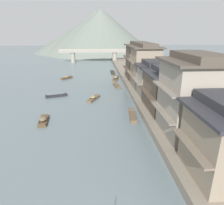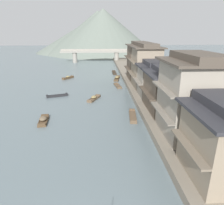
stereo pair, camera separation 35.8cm
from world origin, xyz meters
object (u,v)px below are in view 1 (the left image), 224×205
house_waterfront_far (145,66)px  stone_bridge (94,54)px  boat_moored_second (117,86)px  boat_crossing_west (133,116)px  house_waterfront_tall (168,89)px  boat_moored_third (113,73)px  house_waterfront_end (138,61)px  house_waterfront_narrow (152,79)px  boat_midriver_upstream (43,120)px  house_waterfront_second (194,96)px  boat_moored_nearest (116,78)px  boat_midriver_drifting (67,78)px  boat_upstream_distant (93,98)px  boat_moored_far (56,96)px

house_waterfront_far → stone_bridge: (-11.11, 42.85, -1.62)m
stone_bridge → boat_moored_second: bearing=-81.8°
boat_crossing_west → house_waterfront_tall: house_waterfront_tall is taller
boat_moored_third → house_waterfront_end: bearing=-65.3°
house_waterfront_narrow → house_waterfront_far: bearing=88.7°
boat_midriver_upstream → house_waterfront_end: size_ratio=0.41×
boat_moored_third → boat_midriver_upstream: 36.22m
house_waterfront_narrow → stone_bridge: 50.77m
house_waterfront_second → house_waterfront_end: same height
boat_midriver_upstream → house_waterfront_tall: 17.80m
house_waterfront_second → boat_moored_third: bearing=98.0°
boat_moored_nearest → boat_crossing_west: bearing=-89.5°
boat_moored_nearest → boat_midriver_drifting: 13.03m
boat_moored_nearest → boat_midriver_drifting: bearing=174.0°
boat_moored_nearest → boat_crossing_west: size_ratio=1.29×
house_waterfront_tall → house_waterfront_narrow: bearing=93.9°
boat_moored_third → stone_bridge: 24.74m
boat_upstream_distant → house_waterfront_narrow: bearing=-5.4°
boat_midriver_upstream → house_waterfront_narrow: 19.20m
house_waterfront_far → boat_midriver_upstream: bearing=-138.5°
boat_crossing_west → boat_upstream_distant: bearing=124.2°
boat_moored_nearest → house_waterfront_second: 32.68m
boat_moored_second → house_waterfront_tall: house_waterfront_tall is taller
boat_upstream_distant → house_waterfront_far: (10.49, 5.75, 4.90)m
boat_moored_nearest → house_waterfront_narrow: 18.61m
boat_moored_second → boat_midriver_drifting: boat_midriver_drifting is taller
boat_moored_far → boat_midriver_drifting: size_ratio=1.19×
house_waterfront_far → house_waterfront_narrow: bearing=-91.3°
boat_moored_second → house_waterfront_far: size_ratio=0.49×
boat_moored_far → boat_midriver_drifting: boat_midriver_drifting is taller
house_waterfront_far → house_waterfront_end: same height
boat_moored_nearest → house_waterfront_narrow: bearing=-74.8°
boat_moored_nearest → stone_bridge: size_ratio=0.21×
house_waterfront_far → boat_moored_far: bearing=-168.2°
house_waterfront_second → boat_midriver_drifting: bearing=119.0°
boat_moored_third → house_waterfront_narrow: house_waterfront_narrow is taller
boat_crossing_west → boat_moored_third: bearing=90.7°
boat_midriver_drifting → boat_crossing_west: size_ratio=0.74×
boat_moored_third → house_waterfront_second: size_ratio=0.65×
boat_moored_far → house_waterfront_narrow: 18.03m
stone_bridge → boat_upstream_distant: bearing=-89.3°
house_waterfront_second → stone_bridge: size_ratio=0.31×
boat_midriver_drifting → house_waterfront_far: 22.23m
boat_moored_far → house_waterfront_far: size_ratio=0.46×
boat_moored_far → house_waterfront_far: (17.53, 3.65, 4.99)m
boat_midriver_upstream → boat_upstream_distant: size_ratio=0.90×
boat_upstream_distant → boat_moored_far: bearing=163.3°
boat_upstream_distant → house_waterfront_far: size_ratio=0.46×
boat_upstream_distant → house_waterfront_end: 17.80m
boat_moored_far → boat_upstream_distant: bearing=-16.7°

